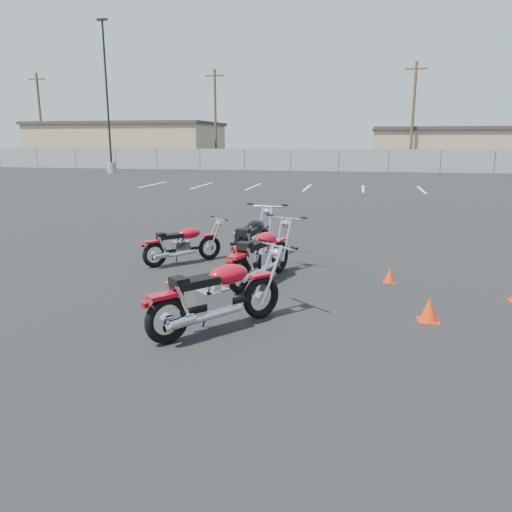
% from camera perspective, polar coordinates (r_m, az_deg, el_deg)
% --- Properties ---
extents(ground, '(120.00, 120.00, 0.00)m').
position_cam_1_polar(ground, '(8.05, -2.28, -5.40)').
color(ground, black).
rests_on(ground, ground).
extents(motorcycle_front_red, '(1.56, 1.56, 0.91)m').
position_cam_1_polar(motorcycle_front_red, '(10.60, -8.38, 1.34)').
color(motorcycle_front_red, black).
rests_on(motorcycle_front_red, ground).
extents(motorcycle_second_black, '(0.93, 2.41, 1.18)m').
position_cam_1_polar(motorcycle_second_black, '(10.11, -0.35, 1.62)').
color(motorcycle_second_black, black).
rests_on(motorcycle_second_black, ground).
extents(motorcycle_third_red, '(1.13, 2.22, 1.10)m').
position_cam_1_polar(motorcycle_third_red, '(9.09, 0.58, 0.06)').
color(motorcycle_third_red, black).
rests_on(motorcycle_third_red, ground).
extents(motorcycle_rear_red, '(1.78, 1.97, 1.10)m').
position_cam_1_polar(motorcycle_rear_red, '(6.80, -4.47, -4.51)').
color(motorcycle_rear_red, black).
rests_on(motorcycle_rear_red, ground).
extents(training_cone_near, '(0.22, 0.22, 0.27)m').
position_cam_1_polar(training_cone_near, '(9.48, 15.02, -2.14)').
color(training_cone_near, red).
rests_on(training_cone_near, ground).
extents(training_cone_far, '(0.30, 0.30, 0.35)m').
position_cam_1_polar(training_cone_far, '(7.64, 19.16, -5.78)').
color(training_cone_far, red).
rests_on(training_cone_far, ground).
extents(light_pole_west, '(0.80, 0.70, 11.26)m').
position_cam_1_polar(light_pole_west, '(41.31, -16.40, 13.26)').
color(light_pole_west, gray).
rests_on(light_pole_west, ground).
extents(chainlink_fence, '(80.06, 0.06, 1.80)m').
position_cam_1_polar(chainlink_fence, '(42.47, 9.45, 10.74)').
color(chainlink_fence, gray).
rests_on(chainlink_fence, ground).
extents(tan_building_west, '(18.40, 10.40, 4.30)m').
position_cam_1_polar(tan_building_west, '(54.86, -14.31, 12.34)').
color(tan_building_west, tan).
rests_on(tan_building_west, ground).
extents(tan_building_east, '(14.40, 9.40, 3.70)m').
position_cam_1_polar(tan_building_east, '(52.04, 21.25, 11.51)').
color(tan_building_east, tan).
rests_on(tan_building_east, ground).
extents(utility_pole_a, '(1.80, 0.24, 9.00)m').
position_cam_1_polar(utility_pole_a, '(56.33, -23.42, 14.28)').
color(utility_pole_a, '#483021').
rests_on(utility_pole_a, ground).
extents(utility_pole_b, '(1.80, 0.24, 9.00)m').
position_cam_1_polar(utility_pole_b, '(49.43, -4.66, 15.58)').
color(utility_pole_b, '#483021').
rests_on(utility_pole_b, ground).
extents(utility_pole_c, '(1.80, 0.24, 9.00)m').
position_cam_1_polar(utility_pole_c, '(46.63, 17.51, 15.18)').
color(utility_pole_c, '#483021').
rests_on(utility_pole_c, ground).
extents(parking_line_stripes, '(15.12, 4.00, 0.01)m').
position_cam_1_polar(parking_line_stripes, '(27.86, 2.76, 7.87)').
color(parking_line_stripes, silver).
rests_on(parking_line_stripes, ground).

